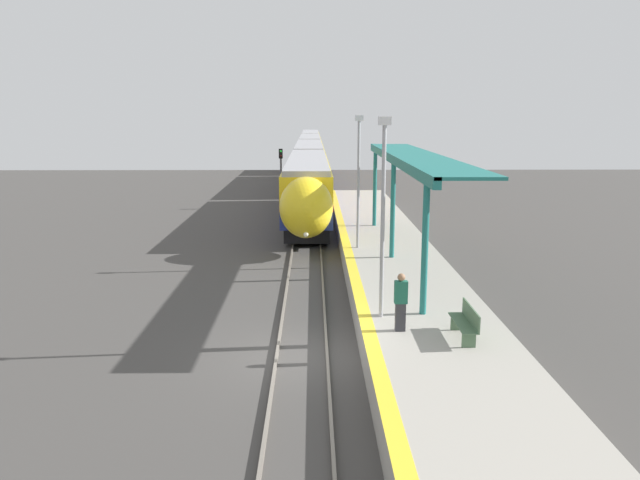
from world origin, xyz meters
name	(u,v)px	position (x,y,z in m)	size (l,w,h in m)	color
ground_plane	(302,357)	(0.00, 0.00, 0.00)	(120.00, 120.00, 0.00)	#423F3D
rail_left	(277,354)	(-0.72, 0.00, 0.07)	(0.08, 90.00, 0.15)	slate
rail_right	(327,354)	(0.72, 0.00, 0.07)	(0.08, 90.00, 0.15)	slate
train	(310,156)	(0.00, 51.38, 2.32)	(2.73, 80.09, 4.06)	black
platform_right	(433,341)	(3.76, 0.00, 0.45)	(4.16, 64.00, 0.91)	#9E998E
platform_bench	(466,321)	(4.45, -0.97, 1.38)	(0.44, 1.77, 0.89)	#4C6B4C
person_waiting	(401,301)	(2.76, -0.33, 1.76)	(0.36, 0.22, 1.65)	#333338
railway_signal	(281,172)	(-1.99, 28.74, 2.65)	(0.28, 0.28, 4.33)	#59595E
lamppost_near	(383,206)	(2.35, 0.89, 4.24)	(0.36, 0.20, 5.89)	#9E9EA3
lamppost_mid	(358,174)	(2.35, 10.65, 4.24)	(0.36, 0.20, 5.89)	#9E9EA3
station_canopy	(408,161)	(4.23, 8.73, 4.94)	(2.02, 18.15, 4.31)	#1E6B66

